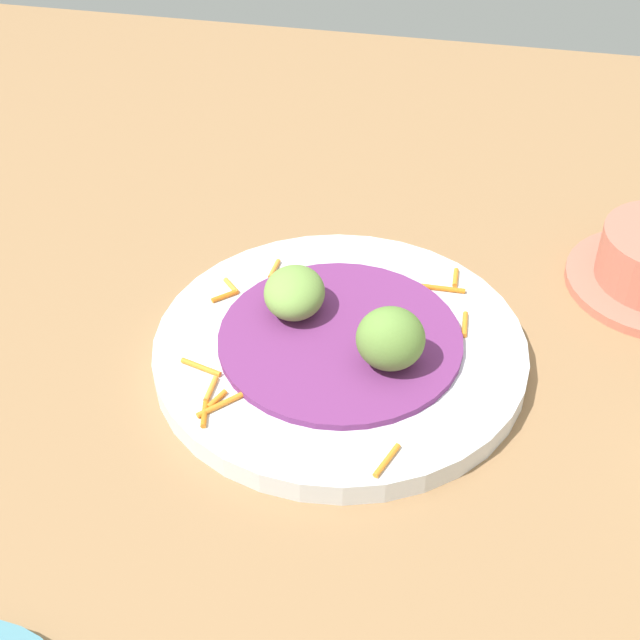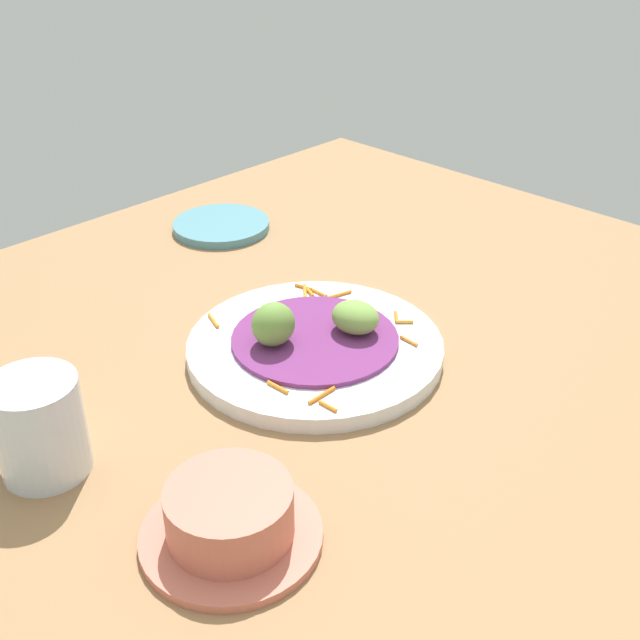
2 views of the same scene
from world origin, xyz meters
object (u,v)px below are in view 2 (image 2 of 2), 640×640
guac_scoop_left (273,324)px  terracotta_bowl (230,518)px  guac_scoop_center (355,317)px  side_plate_small (221,226)px  main_plate (315,348)px  water_glass (39,427)px

guac_scoop_left → terracotta_bowl: bearing=-50.7°
guac_scoop_center → side_plate_small: guac_scoop_center is taller
main_plate → guac_scoop_center: 5.50cm
side_plate_small → terracotta_bowl: bearing=-39.0°
guac_scoop_left → water_glass: (-1.88, -25.74, -0.02)cm
guac_scoop_center → side_plate_small: bearing=163.6°
guac_scoop_left → side_plate_small: (-30.82, 18.25, -4.03)cm
terracotta_bowl → water_glass: water_glass is taller
terracotta_bowl → water_glass: 19.23cm
main_plate → water_glass: (-4.13, -29.68, 3.74)cm
guac_scoop_left → guac_scoop_center: bearing=60.3°
terracotta_bowl → water_glass: size_ratio=1.59×
side_plate_small → water_glass: size_ratio=1.51×
main_plate → side_plate_small: size_ratio=1.99×
guac_scoop_left → side_plate_small: 36.05cm
guac_scoop_left → guac_scoop_center: 9.09cm
side_plate_small → terracotta_bowl: size_ratio=0.95×
guac_scoop_left → side_plate_small: bearing=149.4°
water_glass → guac_scoop_center: bearing=79.3°
side_plate_small → terracotta_bowl: (47.11, -38.17, 1.66)cm
main_plate → side_plate_small: bearing=156.6°
guac_scoop_left → main_plate: bearing=60.3°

